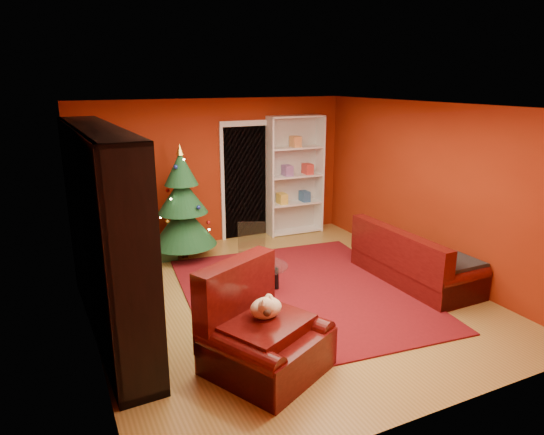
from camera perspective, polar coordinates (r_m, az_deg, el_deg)
name	(u,v)px	position (r m, az deg, el deg)	size (l,w,h in m)	color
floor	(284,299)	(6.84, 1.46, -9.53)	(5.00, 5.50, 0.05)	olive
ceiling	(286,104)	(6.18, 1.64, 13.22)	(5.00, 5.50, 0.05)	silver
wall_back	(216,172)	(8.89, -6.62, 5.38)	(5.00, 0.05, 2.60)	maroon
wall_left	(81,232)	(5.74, -21.55, -1.59)	(0.05, 5.50, 2.60)	maroon
wall_right	(432,189)	(7.83, 18.28, 3.22)	(0.05, 5.50, 2.60)	maroon
doorway	(248,183)	(9.10, -2.90, 4.11)	(1.06, 0.60, 2.16)	black
rug	(300,292)	(6.96, 3.28, -8.77)	(3.11, 3.62, 0.02)	maroon
media_unit	(104,234)	(5.87, -19.11, -1.82)	(0.49, 3.18, 2.44)	black
christmas_tree	(183,204)	(8.12, -10.48, 1.59)	(1.09, 1.09, 1.94)	#134120
gift_box_teal	(127,266)	(7.83, -16.67, -5.46)	(0.30, 0.30, 0.30)	#1B576B
gift_box_green	(168,251)	(8.33, -12.13, -3.90)	(0.28, 0.28, 0.28)	#307243
gift_box_red	(180,243)	(8.81, -10.80, -3.00)	(0.20, 0.20, 0.20)	maroon
white_bookshelf	(295,176)	(9.33, 2.72, 4.92)	(1.08, 0.39, 2.33)	white
armchair	(267,331)	(5.08, -0.63, -13.17)	(1.15, 1.15, 0.90)	#380807
dog	(266,308)	(5.03, -0.73, -10.59)	(0.40, 0.30, 0.29)	beige
sofa	(416,254)	(7.51, 16.57, -4.13)	(1.98, 0.89, 0.85)	#380807
coffee_table	(262,277)	(6.97, -1.17, -7.05)	(0.74, 0.74, 0.46)	gray
acrylic_chair	(252,257)	(7.14, -2.42, -4.70)	(0.41, 0.45, 0.80)	#66605B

